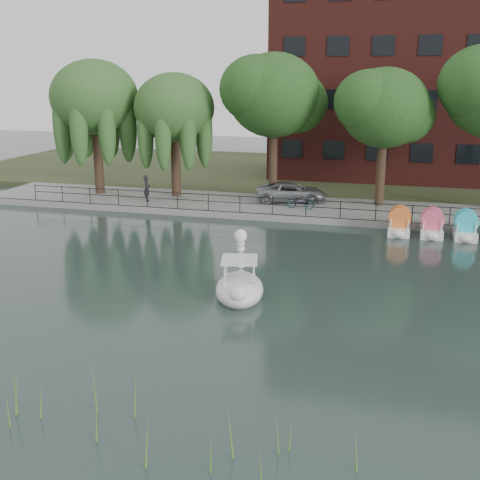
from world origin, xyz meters
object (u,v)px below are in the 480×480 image
at_px(bicycle, 301,201).
at_px(minivan, 291,191).
at_px(pedestrian, 147,186).
at_px(swan_boat, 240,284).

bearing_deg(bicycle, minivan, 32.65).
xyz_separation_m(minivan, pedestrian, (-9.11, -2.27, 0.26)).
height_order(bicycle, pedestrian, pedestrian).
relative_size(pedestrian, swan_boat, 0.60).
height_order(minivan, bicycle, minivan).
distance_m(bicycle, pedestrian, 10.06).
height_order(pedestrian, swan_boat, swan_boat).
xyz_separation_m(minivan, bicycle, (0.93, -1.93, -0.23)).
height_order(bicycle, swan_boat, swan_boat).
xyz_separation_m(minivan, swan_boat, (0.99, -16.54, -0.58)).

